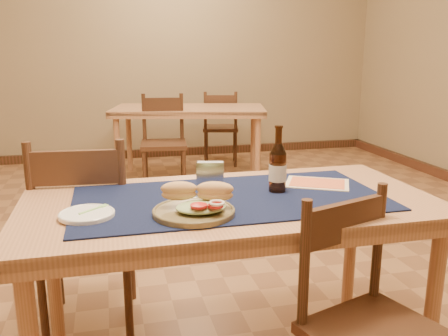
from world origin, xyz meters
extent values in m
cube|color=#986842|center=(0.00, 0.00, -0.01)|extent=(6.00, 7.00, 0.02)
cube|color=#948260|center=(0.00, 3.51, 1.40)|extent=(6.00, 0.02, 2.80)
cylinder|color=tan|center=(0.72, -1.12, 0.35)|extent=(0.06, 0.06, 0.71)
cylinder|color=tan|center=(-0.72, -0.48, 0.35)|extent=(0.06, 0.06, 0.71)
cylinder|color=tan|center=(0.72, -0.48, 0.35)|extent=(0.06, 0.06, 0.71)
cube|color=tan|center=(0.00, -0.80, 0.73)|extent=(1.60, 0.80, 0.04)
cube|color=#0F1539|center=(0.00, -0.80, 0.75)|extent=(1.20, 0.60, 0.01)
cube|color=#49271A|center=(0.00, 3.47, 0.05)|extent=(6.00, 0.06, 0.10)
cylinder|color=tan|center=(-0.37, 2.22, 0.35)|extent=(0.06, 0.06, 0.71)
cylinder|color=tan|center=(0.98, 1.90, 0.35)|extent=(0.06, 0.06, 0.71)
cylinder|color=tan|center=(-0.23, 2.82, 0.35)|extent=(0.06, 0.06, 0.71)
cylinder|color=tan|center=(1.13, 2.50, 0.35)|extent=(0.06, 0.06, 0.71)
cube|color=tan|center=(0.38, 2.36, 0.73)|extent=(1.69, 1.11, 0.04)
cylinder|color=#49271A|center=(-0.37, -0.12, 0.24)|extent=(0.04, 0.04, 0.47)
cylinder|color=#49271A|center=(-0.74, -0.08, 0.24)|extent=(0.04, 0.04, 0.47)
cylinder|color=#49271A|center=(-0.40, -0.49, 0.24)|extent=(0.04, 0.04, 0.47)
cylinder|color=#49271A|center=(-0.78, -0.46, 0.24)|extent=(0.04, 0.04, 0.47)
cube|color=#49271A|center=(-0.57, -0.29, 0.47)|extent=(0.48, 0.48, 0.04)
cube|color=#49271A|center=(-0.59, -0.49, 0.84)|extent=(0.38, 0.06, 0.15)
cylinder|color=#49271A|center=(-0.40, -0.50, 0.71)|extent=(0.04, 0.04, 0.48)
cylinder|color=#49271A|center=(-0.78, -0.47, 0.71)|extent=(0.04, 0.04, 0.48)
cube|color=#49271A|center=(0.30, -1.18, 0.76)|extent=(0.34, 0.14, 0.13)
cylinder|color=#49271A|center=(0.13, -1.23, 0.65)|extent=(0.03, 0.03, 0.44)
cylinder|color=#49271A|center=(0.46, -1.12, 0.65)|extent=(0.03, 0.03, 0.44)
cylinder|color=#49271A|center=(-0.15, 1.75, 0.23)|extent=(0.04, 0.04, 0.45)
cylinder|color=#49271A|center=(0.21, 1.70, 0.23)|extent=(0.04, 0.04, 0.45)
cylinder|color=#49271A|center=(-0.11, 2.11, 0.23)|extent=(0.04, 0.04, 0.45)
cylinder|color=#49271A|center=(0.25, 2.07, 0.23)|extent=(0.04, 0.04, 0.45)
cube|color=#49271A|center=(0.05, 1.91, 0.45)|extent=(0.47, 0.47, 0.04)
cube|color=#49271A|center=(0.07, 2.10, 0.81)|extent=(0.36, 0.07, 0.14)
cylinder|color=#49271A|center=(-0.11, 2.12, 0.69)|extent=(0.04, 0.04, 0.46)
cylinder|color=#49271A|center=(0.25, 2.08, 0.69)|extent=(0.04, 0.04, 0.46)
cylinder|color=#49271A|center=(1.05, 3.02, 0.22)|extent=(0.03, 0.03, 0.43)
cylinder|color=#49271A|center=(0.71, 3.10, 0.22)|extent=(0.03, 0.03, 0.43)
cylinder|color=#49271A|center=(0.97, 2.68, 0.22)|extent=(0.03, 0.03, 0.43)
cylinder|color=#49271A|center=(0.63, 2.76, 0.22)|extent=(0.03, 0.03, 0.43)
cube|color=#49271A|center=(0.84, 2.89, 0.43)|extent=(0.49, 0.49, 0.04)
cube|color=#49271A|center=(0.80, 2.71, 0.77)|extent=(0.34, 0.11, 0.13)
cylinder|color=#49271A|center=(0.97, 2.67, 0.65)|extent=(0.03, 0.03, 0.44)
cylinder|color=#49271A|center=(0.63, 2.75, 0.65)|extent=(0.03, 0.03, 0.44)
cylinder|color=brown|center=(-0.17, -0.96, 0.76)|extent=(0.29, 0.29, 0.02)
torus|color=brown|center=(-0.17, -0.96, 0.77)|extent=(0.29, 0.29, 0.01)
ellipsoid|color=#A4BF83|center=(-0.15, -0.99, 0.79)|extent=(0.18, 0.14, 0.03)
ellipsoid|color=tan|center=(-0.22, -0.92, 0.83)|extent=(0.13, 0.07, 0.07)
ellipsoid|color=tan|center=(-0.10, -0.96, 0.83)|extent=(0.14, 0.09, 0.07)
cylinder|color=red|center=(-0.17, -1.03, 0.81)|extent=(0.06, 0.06, 0.01)
cylinder|color=red|center=(-0.11, -1.04, 0.81)|extent=(0.05, 0.05, 0.01)
torus|color=silver|center=(-0.11, -1.04, 0.82)|extent=(0.05, 0.05, 0.01)
cylinder|color=white|center=(-0.54, -0.89, 0.76)|extent=(0.19, 0.19, 0.01)
torus|color=white|center=(-0.54, -0.89, 0.77)|extent=(0.19, 0.19, 0.01)
cube|color=#9CDF7A|center=(-0.53, -0.88, 0.77)|extent=(0.08, 0.07, 0.00)
cube|color=#9CDF7A|center=(-0.48, -0.83, 0.77)|extent=(0.04, 0.03, 0.00)
cylinder|color=#431F0C|center=(0.21, -0.76, 0.83)|extent=(0.07, 0.07, 0.16)
cone|color=#431F0C|center=(0.21, -0.76, 0.93)|extent=(0.07, 0.07, 0.04)
cylinder|color=#431F0C|center=(0.21, -0.76, 0.99)|extent=(0.03, 0.03, 0.06)
cylinder|color=#431F0C|center=(0.21, -0.76, 1.02)|extent=(0.03, 0.03, 0.01)
cylinder|color=#F3E4C2|center=(0.21, -0.76, 0.83)|extent=(0.07, 0.07, 0.07)
cube|color=silver|center=(-0.04, -0.64, 0.76)|extent=(0.13, 0.07, 0.00)
cube|color=silver|center=(-0.05, -0.66, 0.81)|extent=(0.11, 0.03, 0.10)
cube|color=silver|center=(-0.04, -0.62, 0.81)|extent=(0.11, 0.03, 0.10)
cube|color=white|center=(-0.04, -0.64, 0.81)|extent=(0.11, 0.06, 0.10)
cube|color=#438ED6|center=(-0.05, -0.65, 0.82)|extent=(0.08, 0.02, 0.03)
cube|color=beige|center=(0.41, -0.70, 0.76)|extent=(0.32, 0.29, 0.00)
cube|color=#E6683B|center=(0.41, -0.70, 0.76)|extent=(0.28, 0.25, 0.00)
camera|label=1|loc=(-0.45, -2.51, 1.31)|focal=38.00mm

